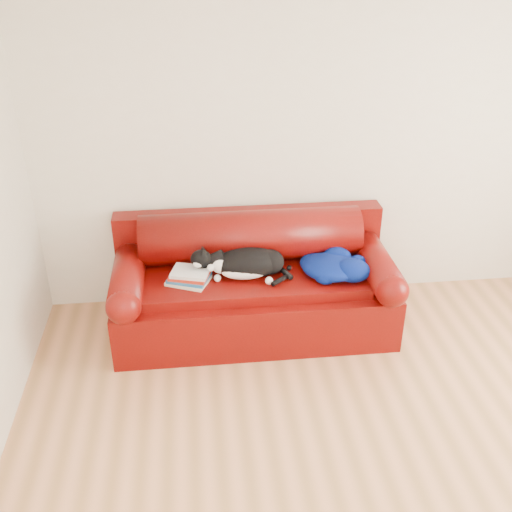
{
  "coord_description": "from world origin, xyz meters",
  "views": [
    {
      "loc": [
        -1.02,
        -2.38,
        2.76
      ],
      "look_at": [
        -0.6,
        1.35,
        0.72
      ],
      "focal_mm": 42.0,
      "sensor_mm": 36.0,
      "label": 1
    }
  ],
  "objects_px": {
    "sofa_base": "(254,302)",
    "book_stack": "(189,276)",
    "blanket": "(333,265)",
    "cat": "(248,264)"
  },
  "relations": [
    {
      "from": "sofa_base",
      "to": "blanket",
      "type": "bearing_deg",
      "value": -8.41
    },
    {
      "from": "sofa_base",
      "to": "book_stack",
      "type": "height_order",
      "value": "book_stack"
    },
    {
      "from": "sofa_base",
      "to": "book_stack",
      "type": "relative_size",
      "value": 5.97
    },
    {
      "from": "book_stack",
      "to": "cat",
      "type": "bearing_deg",
      "value": 5.41
    },
    {
      "from": "blanket",
      "to": "sofa_base",
      "type": "bearing_deg",
      "value": 171.59
    },
    {
      "from": "book_stack",
      "to": "blanket",
      "type": "height_order",
      "value": "blanket"
    },
    {
      "from": "sofa_base",
      "to": "blanket",
      "type": "height_order",
      "value": "blanket"
    },
    {
      "from": "book_stack",
      "to": "blanket",
      "type": "distance_m",
      "value": 1.07
    },
    {
      "from": "book_stack",
      "to": "blanket",
      "type": "bearing_deg",
      "value": 0.13
    },
    {
      "from": "sofa_base",
      "to": "cat",
      "type": "bearing_deg",
      "value": -137.19
    }
  ]
}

